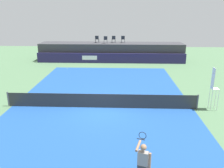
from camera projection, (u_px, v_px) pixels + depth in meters
name	position (u px, v px, depth m)	size (l,w,h in m)	color
ground_plane	(105.00, 92.00, 18.03)	(48.00, 48.00, 0.00)	#4C704C
court_inner	(101.00, 107.00, 15.17)	(12.00, 22.00, 0.00)	#1C478C
sponsor_wall	(111.00, 58.00, 27.84)	(18.00, 0.22, 1.20)	#231E4C
spectator_platform	(111.00, 52.00, 29.40)	(18.00, 2.80, 2.20)	#38383D
spectator_chair_far_left	(97.00, 39.00, 29.11)	(0.46, 0.46, 0.89)	#1E232D
spectator_chair_left	(106.00, 39.00, 28.59)	(0.47, 0.47, 0.89)	#1E232D
spectator_chair_center	(114.00, 39.00, 29.02)	(0.48, 0.48, 0.89)	#1E232D
spectator_chair_right	(123.00, 39.00, 29.01)	(0.46, 0.46, 0.89)	#1E232D
umpire_chair	(214.00, 86.00, 14.42)	(0.44, 0.44, 2.76)	white
tennis_net	(101.00, 101.00, 15.03)	(12.40, 0.02, 0.95)	#2D2D2D
net_post_near	(8.00, 99.00, 15.26)	(0.10, 0.10, 1.00)	#4C4C51
net_post_far	(197.00, 102.00, 14.78)	(0.10, 0.10, 1.00)	#4C4C51
tennis_player	(143.00, 164.00, 8.07)	(0.56, 1.24, 1.77)	white
tennis_ball	(67.00, 69.00, 25.11)	(0.07, 0.07, 0.07)	#D8EA33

